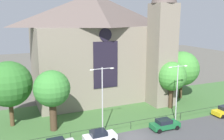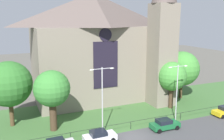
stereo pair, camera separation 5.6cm
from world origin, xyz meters
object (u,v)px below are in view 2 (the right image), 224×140
object	(u,v)px
tree_right_far	(182,69)
parked_car_green	(165,124)
tree_left_near	(52,89)
parked_car_white	(99,136)
tree_left_far	(9,84)
streetlamp_near	(102,93)
church_building	(99,46)
tree_right_near	(172,77)
streetlamp_far	(177,86)

from	to	relation	value
tree_right_far	parked_car_green	world-z (taller)	tree_right_far
tree_right_far	tree_left_near	bearing A→B (deg)	-169.27
tree_right_far	parked_car_white	distance (m)	24.24
tree_left_far	streetlamp_near	xyz separation A→B (m)	(11.10, -8.11, -0.46)
church_building	tree_left_near	xyz separation A→B (m)	(-10.92, -10.86, -4.29)
tree_right_far	parked_car_white	world-z (taller)	tree_right_far
tree_left_far	tree_right_far	bearing A→B (deg)	1.72
tree_right_far	tree_left_near	world-z (taller)	tree_right_far
tree_right_far	streetlamp_near	world-z (taller)	streetlamp_near
tree_right_near	church_building	bearing A→B (deg)	134.93
tree_left_far	streetlamp_far	distance (m)	24.52
tree_left_near	streetlamp_far	size ratio (longest dim) A/B	0.99
tree_right_far	parked_car_green	bearing A→B (deg)	-136.05
tree_left_far	parked_car_white	size ratio (longest dim) A/B	2.29
tree_right_near	parked_car_white	xyz separation A→B (m)	(-15.98, -6.86, -4.88)
tree_right_near	parked_car_green	distance (m)	10.54
tree_left_near	streetlamp_far	world-z (taller)	streetlamp_far
streetlamp_near	parked_car_white	world-z (taller)	streetlamp_near
tree_left_near	streetlamp_near	distance (m)	7.13
tree_right_far	tree_right_near	size ratio (longest dim) A/B	1.13
tree_left_near	parked_car_white	world-z (taller)	tree_left_near
tree_left_near	streetlamp_near	world-z (taller)	streetlamp_near
parked_car_white	tree_left_far	bearing A→B (deg)	135.46
parked_car_green	church_building	bearing A→B (deg)	103.10
church_building	tree_right_far	bearing A→B (deg)	-21.78
streetlamp_far	parked_car_white	world-z (taller)	streetlamp_far
tree_left_far	streetlamp_far	world-z (taller)	tree_left_far
tree_left_far	tree_right_near	xyz separation A→B (m)	(26.00, -2.91, -0.69)
church_building	tree_right_far	size ratio (longest dim) A/B	2.81
streetlamp_far	parked_car_green	distance (m)	6.08
tree_right_far	streetlamp_far	xyz separation A→B (m)	(-8.01, -9.04, -0.38)
church_building	tree_right_near	size ratio (longest dim) A/B	3.17
tree_right_near	parked_car_green	xyz separation A→B (m)	(-6.15, -7.03, -4.88)
tree_left_near	church_building	bearing A→B (deg)	44.84
tree_left_near	parked_car_white	xyz separation A→B (m)	(4.72, -5.81, -5.24)
tree_left_far	parked_car_green	world-z (taller)	tree_left_far
tree_left_far	streetlamp_far	xyz separation A→B (m)	(23.13, -8.11, -0.79)
church_building	streetlamp_far	bearing A→B (deg)	-65.27
tree_left_far	tree_right_far	world-z (taller)	tree_left_far
streetlamp_far	parked_car_green	xyz separation A→B (m)	(-3.28, -1.84, -4.78)
tree_right_near	tree_left_near	bearing A→B (deg)	-177.10
parked_car_white	tree_right_near	bearing A→B (deg)	22.99
tree_left_near	parked_car_white	size ratio (longest dim) A/B	2.05
tree_left_far	streetlamp_near	world-z (taller)	tree_left_far
tree_left_far	tree_right_near	bearing A→B (deg)	-6.39
church_building	streetlamp_far	size ratio (longest dim) A/B	2.97
tree_right_far	parked_car_white	xyz separation A→B (m)	(-21.12, -10.71, -5.16)
church_building	streetlamp_near	xyz separation A→B (m)	(-5.12, -15.00, -4.41)
church_building	tree_left_near	world-z (taller)	church_building
parked_car_white	parked_car_green	world-z (taller)	same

